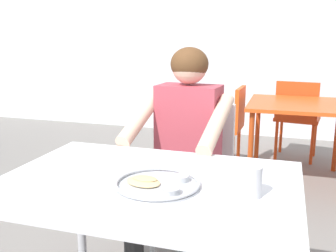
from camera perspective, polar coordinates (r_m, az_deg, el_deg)
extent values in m
cube|color=silver|center=(5.10, 12.39, 17.76)|extent=(12.00, 0.12, 3.40)
cube|color=silver|center=(1.44, -3.02, -8.58)|extent=(1.10, 0.77, 0.03)
cylinder|color=#B2B2B7|center=(2.06, -12.92, -13.30)|extent=(0.04, 0.04, 0.71)
cylinder|color=#B2B2B7|center=(1.82, 16.45, -17.26)|extent=(0.04, 0.04, 0.71)
cylinder|color=#B7BABF|center=(1.37, -1.59, -8.91)|extent=(0.31, 0.31, 0.01)
torus|color=#B7BABF|center=(1.37, -1.59, -8.48)|extent=(0.31, 0.31, 0.01)
cylinder|color=#B2B5BA|center=(1.29, 0.45, -9.67)|extent=(0.06, 0.06, 0.02)
cylinder|color=#B77F23|center=(1.29, 0.45, -9.49)|extent=(0.05, 0.05, 0.01)
cylinder|color=#B2B5BA|center=(1.40, 1.92, -7.81)|extent=(0.06, 0.06, 0.02)
cylinder|color=#9E4714|center=(1.40, 1.92, -7.65)|extent=(0.05, 0.05, 0.01)
ellipsoid|color=#DBB77A|center=(1.38, -3.71, -8.30)|extent=(0.16, 0.14, 0.01)
ellipsoid|color=tan|center=(1.39, -3.50, -7.81)|extent=(0.10, 0.07, 0.01)
cylinder|color=silver|center=(1.30, 12.26, -8.08)|extent=(0.07, 0.07, 0.10)
cylinder|color=#593319|center=(1.29, 12.33, -6.78)|extent=(0.06, 0.06, 0.02)
cube|color=silver|center=(2.28, 3.32, -8.48)|extent=(0.47, 0.42, 0.04)
cube|color=silver|center=(2.37, 4.78, -1.68)|extent=(0.42, 0.07, 0.44)
cylinder|color=silver|center=(2.19, 6.51, -15.83)|extent=(0.03, 0.03, 0.40)
cylinder|color=silver|center=(2.30, -2.39, -14.28)|extent=(0.03, 0.03, 0.40)
cylinder|color=silver|center=(2.46, 8.49, -12.56)|extent=(0.03, 0.03, 0.40)
cylinder|color=silver|center=(2.55, 0.49, -11.37)|extent=(0.03, 0.03, 0.40)
cylinder|color=#2A2A2A|center=(1.99, 5.24, -9.97)|extent=(0.15, 0.41, 0.12)
cylinder|color=#2A2A2A|center=(2.04, -5.12, -17.51)|extent=(0.10, 0.10, 0.44)
cylinder|color=#2A2A2A|center=(2.09, -2.74, -8.79)|extent=(0.15, 0.41, 0.12)
cube|color=#B23F4C|center=(2.13, 3.10, -0.91)|extent=(0.36, 0.23, 0.53)
cylinder|color=beige|center=(1.88, 7.25, 0.41)|extent=(0.11, 0.46, 0.25)
cylinder|color=beige|center=(2.02, -4.03, 1.37)|extent=(0.11, 0.46, 0.25)
sphere|color=beige|center=(2.08, 3.23, 8.85)|extent=(0.19, 0.19, 0.19)
ellipsoid|color=brown|center=(2.07, 3.23, 9.25)|extent=(0.21, 0.20, 0.18)
cube|color=#E04C19|center=(3.50, 19.08, 3.05)|extent=(0.86, 0.85, 0.03)
cylinder|color=#B33D14|center=(3.23, 12.23, -3.76)|extent=(0.04, 0.04, 0.68)
cylinder|color=#B33D14|center=(3.93, 13.22, -0.80)|extent=(0.04, 0.04, 0.68)
cube|color=#E44D17|center=(3.65, 7.54, -0.10)|extent=(0.44, 0.42, 0.04)
cube|color=#E44D17|center=(3.57, 10.73, 2.79)|extent=(0.05, 0.39, 0.36)
cylinder|color=#E44D17|center=(3.60, 4.18, -3.95)|extent=(0.03, 0.03, 0.42)
cylinder|color=#E44D17|center=(3.90, 5.48, -2.62)|extent=(0.03, 0.03, 0.42)
cylinder|color=#E44D17|center=(3.52, 9.59, -4.46)|extent=(0.03, 0.03, 0.42)
cylinder|color=#E44D17|center=(3.83, 10.49, -3.07)|extent=(0.03, 0.03, 0.42)
cube|color=#D04519|center=(4.22, 18.78, 1.11)|extent=(0.48, 0.44, 0.04)
cube|color=#D04519|center=(4.01, 18.69, 3.56)|extent=(0.41, 0.09, 0.38)
cylinder|color=#D04519|center=(4.44, 16.54, -1.17)|extent=(0.03, 0.03, 0.42)
cylinder|color=#D04519|center=(4.40, 21.09, -1.63)|extent=(0.03, 0.03, 0.42)
cylinder|color=#D04519|center=(4.15, 15.87, -2.10)|extent=(0.03, 0.03, 0.42)
cylinder|color=#D04519|center=(4.11, 20.74, -2.60)|extent=(0.03, 0.03, 0.42)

